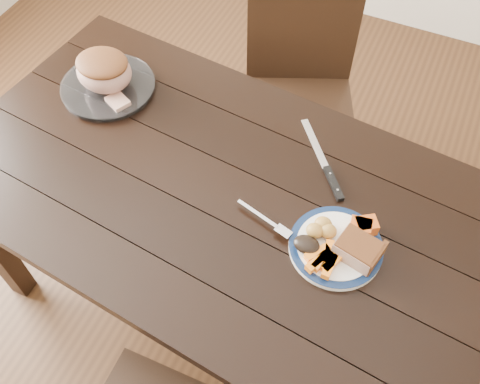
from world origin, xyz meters
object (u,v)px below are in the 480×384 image
at_px(serving_platter, 108,88).
at_px(roast_joint, 104,72).
at_px(fork, 268,221).
at_px(carving_knife, 329,173).
at_px(chair_far, 300,84).
at_px(pork_slice, 358,249).
at_px(dining_table, 219,206).
at_px(dinner_plate, 336,247).

distance_m(serving_platter, roast_joint, 0.07).
xyz_separation_m(fork, carving_knife, (0.09, 0.23, -0.01)).
relative_size(chair_far, pork_slice, 8.73).
distance_m(dining_table, chair_far, 0.74).
bearing_deg(carving_knife, fork, -61.05).
bearing_deg(roast_joint, dinner_plate, -16.51).
bearing_deg(pork_slice, roast_joint, 164.16).
relative_size(roast_joint, carving_knife, 0.69).
height_order(dining_table, roast_joint, roast_joint).
xyz_separation_m(dinner_plate, pork_slice, (0.05, -0.00, 0.04)).
height_order(dining_table, chair_far, chair_far).
xyz_separation_m(dining_table, pork_slice, (0.43, -0.05, 0.14)).
relative_size(chair_far, roast_joint, 5.13).
bearing_deg(pork_slice, dinner_plate, 175.24).
xyz_separation_m(chair_far, fork, (0.19, -0.79, 0.25)).
bearing_deg(carving_knife, dining_table, -96.11).
height_order(dining_table, carving_knife, carving_knife).
xyz_separation_m(dining_table, roast_joint, (-0.50, 0.21, 0.17)).
relative_size(chair_far, serving_platter, 3.12).
bearing_deg(serving_platter, chair_far, 46.62).
distance_m(dining_table, carving_knife, 0.34).
bearing_deg(roast_joint, fork, -21.32).
relative_size(dining_table, pork_slice, 15.81).
height_order(chair_far, dinner_plate, chair_far).
xyz_separation_m(dining_table, fork, (0.18, -0.06, 0.11)).
bearing_deg(pork_slice, serving_platter, 164.16).
bearing_deg(dining_table, carving_knife, 33.21).
bearing_deg(chair_far, roast_joint, 23.29).
distance_m(fork, carving_knife, 0.25).
bearing_deg(dinner_plate, pork_slice, -4.76).
bearing_deg(dinner_plate, carving_knife, 113.40).
height_order(serving_platter, carving_knife, serving_platter).
relative_size(pork_slice, fork, 0.60).
xyz_separation_m(chair_far, dinner_plate, (0.38, -0.78, 0.23)).
bearing_deg(fork, serving_platter, 173.52).
height_order(chair_far, serving_platter, chair_far).
xyz_separation_m(dinner_plate, serving_platter, (-0.87, 0.26, 0.00)).
xyz_separation_m(dining_table, chair_far, (-0.01, 0.73, -0.13)).
bearing_deg(dining_table, fork, -17.45).
relative_size(dinner_plate, serving_platter, 0.83).
bearing_deg(serving_platter, dinner_plate, -16.51).
bearing_deg(dining_table, dinner_plate, -7.55).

